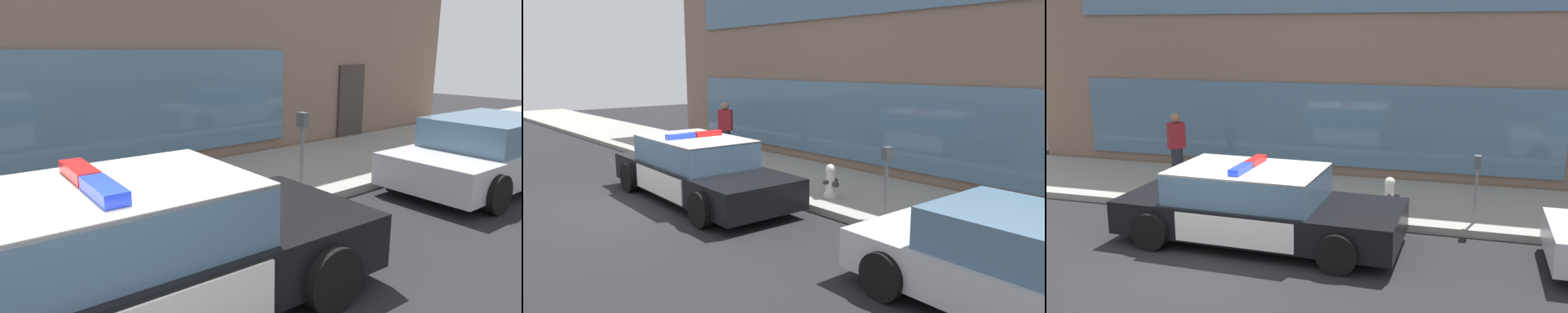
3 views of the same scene
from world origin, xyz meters
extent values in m
plane|color=black|center=(0.00, 0.00, 0.00)|extent=(48.00, 48.00, 0.00)
cube|color=gray|center=(0.00, 3.87, 0.07)|extent=(48.00, 3.31, 0.15)
cube|color=#7A6051|center=(2.60, 10.92, 3.31)|extent=(21.05, 10.70, 6.63)
cube|color=slate|center=(0.08, 5.54, 1.45)|extent=(12.63, 0.08, 2.10)
cube|color=black|center=(0.56, 1.00, 0.50)|extent=(5.21, 2.05, 0.60)
cube|color=silver|center=(2.21, 0.95, 0.67)|extent=(1.81, 1.90, 0.05)
cube|color=silver|center=(-1.25, 1.06, 0.67)|extent=(1.50, 1.89, 0.05)
cube|color=silver|center=(0.49, 1.96, 0.50)|extent=(2.17, 0.10, 0.51)
cube|color=silver|center=(0.42, 0.06, 0.50)|extent=(2.17, 0.10, 0.51)
cube|color=yellow|center=(0.49, 1.98, 0.50)|extent=(0.22, 0.02, 0.26)
cube|color=slate|center=(0.35, 1.01, 1.07)|extent=(2.74, 1.78, 0.60)
cube|color=silver|center=(0.35, 1.01, 1.36)|extent=(2.74, 1.78, 0.04)
cube|color=red|center=(0.36, 1.35, 1.44)|extent=(0.22, 0.65, 0.11)
cube|color=blue|center=(0.34, 0.67, 1.44)|extent=(0.22, 0.65, 0.11)
cylinder|color=black|center=(2.29, 1.89, 0.34)|extent=(0.69, 0.24, 0.68)
cylinder|color=black|center=(2.23, 0.01, 0.34)|extent=(0.69, 0.24, 0.68)
cylinder|color=black|center=(-1.11, 2.00, 0.34)|extent=(0.69, 0.24, 0.68)
cylinder|color=black|center=(-1.17, 0.12, 0.34)|extent=(0.69, 0.24, 0.68)
cylinder|color=silver|center=(2.67, 2.95, 0.20)|extent=(0.28, 0.28, 0.10)
cylinder|color=silver|center=(2.67, 2.95, 0.47)|extent=(0.19, 0.19, 0.45)
sphere|color=silver|center=(2.67, 2.95, 0.77)|extent=(0.22, 0.22, 0.22)
cylinder|color=#333338|center=(2.67, 2.95, 0.84)|extent=(0.06, 0.06, 0.05)
cylinder|color=#333338|center=(2.67, 2.80, 0.50)|extent=(0.09, 0.10, 0.09)
cylinder|color=#333338|center=(2.67, 3.09, 0.50)|extent=(0.09, 0.10, 0.09)
cylinder|color=#333338|center=(2.82, 2.95, 0.46)|extent=(0.10, 0.12, 0.12)
cylinder|color=#23232D|center=(-2.66, 3.87, 0.57)|extent=(0.28, 0.28, 0.85)
cube|color=maroon|center=(-2.66, 3.87, 1.31)|extent=(0.47, 0.46, 0.62)
sphere|color=#8C664C|center=(-2.66, 3.87, 1.74)|extent=(0.24, 0.24, 0.24)
cylinder|color=slate|center=(4.35, 2.67, 0.70)|extent=(0.06, 0.06, 1.10)
cube|color=#474C51|center=(4.35, 2.67, 1.37)|extent=(0.12, 0.18, 0.24)
camera|label=1|loc=(-0.77, -2.67, 2.49)|focal=30.96mm
camera|label=2|loc=(9.84, -4.53, 2.95)|focal=34.02mm
camera|label=3|loc=(3.98, -8.03, 3.79)|focal=38.14mm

